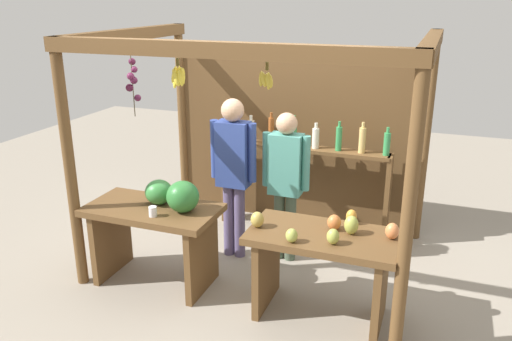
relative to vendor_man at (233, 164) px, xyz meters
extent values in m
plane|color=gray|center=(0.30, 0.04, -0.99)|extent=(12.00, 12.00, 0.00)
cylinder|color=brown|center=(-1.14, -1.00, 0.14)|extent=(0.10, 0.10, 2.27)
cylinder|color=brown|center=(1.74, -1.00, 0.14)|extent=(0.10, 0.10, 2.27)
cylinder|color=brown|center=(-1.14, 1.08, 0.14)|extent=(0.10, 0.10, 2.27)
cylinder|color=brown|center=(1.74, 1.08, 0.14)|extent=(0.10, 0.10, 2.27)
cube|color=brown|center=(0.30, -1.00, 1.21)|extent=(2.98, 0.12, 0.12)
cube|color=brown|center=(-1.14, 0.04, 1.21)|extent=(0.12, 2.18, 0.12)
cube|color=brown|center=(1.74, 0.04, 1.21)|extent=(0.12, 2.18, 0.12)
cube|color=#52381E|center=(0.30, 1.10, 0.02)|extent=(2.88, 0.04, 2.04)
cylinder|color=brown|center=(0.66, -0.91, 1.10)|extent=(0.02, 0.02, 0.06)
ellipsoid|color=gold|center=(0.69, -0.91, 0.99)|extent=(0.04, 0.07, 0.12)
ellipsoid|color=gold|center=(0.67, -0.89, 0.98)|extent=(0.05, 0.05, 0.12)
ellipsoid|color=gold|center=(0.65, -0.88, 1.00)|extent=(0.07, 0.05, 0.12)
ellipsoid|color=gold|center=(0.62, -0.91, 1.01)|extent=(0.04, 0.05, 0.12)
ellipsoid|color=gold|center=(0.65, -0.94, 1.01)|extent=(0.06, 0.05, 0.12)
ellipsoid|color=gold|center=(0.67, -0.93, 1.00)|extent=(0.05, 0.04, 0.12)
cylinder|color=brown|center=(-0.06, -0.92, 1.10)|extent=(0.02, 0.02, 0.06)
ellipsoid|color=yellow|center=(-0.02, -0.93, 1.00)|extent=(0.04, 0.06, 0.14)
ellipsoid|color=yellow|center=(-0.03, -0.90, 0.99)|extent=(0.06, 0.06, 0.14)
ellipsoid|color=yellow|center=(-0.05, -0.89, 0.99)|extent=(0.08, 0.04, 0.14)
ellipsoid|color=yellow|center=(-0.08, -0.89, 1.00)|extent=(0.07, 0.06, 0.14)
ellipsoid|color=yellow|center=(-0.10, -0.91, 1.00)|extent=(0.05, 0.07, 0.14)
ellipsoid|color=yellow|center=(-0.08, -0.93, 0.96)|extent=(0.05, 0.09, 0.14)
ellipsoid|color=yellow|center=(-0.07, -0.95, 0.99)|extent=(0.08, 0.06, 0.14)
ellipsoid|color=yellow|center=(-0.06, -0.95, 0.99)|extent=(0.07, 0.04, 0.14)
ellipsoid|color=yellow|center=(-0.03, -0.94, 0.99)|extent=(0.05, 0.06, 0.14)
cylinder|color=#4C422D|center=(-0.63, -0.69, 0.86)|extent=(0.01, 0.01, 0.55)
sphere|color=#47142D|center=(-0.64, -0.66, 1.05)|extent=(0.06, 0.06, 0.06)
sphere|color=#601E42|center=(-0.62, -0.67, 0.99)|extent=(0.06, 0.06, 0.06)
sphere|color=#601E42|center=(-0.64, -0.71, 0.93)|extent=(0.06, 0.06, 0.06)
sphere|color=#511938|center=(-0.62, -0.70, 0.90)|extent=(0.06, 0.06, 0.06)
sphere|color=#47142D|center=(-0.65, -0.71, 0.84)|extent=(0.07, 0.07, 0.07)
sphere|color=#511938|center=(-0.61, -0.67, 0.74)|extent=(0.06, 0.06, 0.06)
cube|color=brown|center=(-0.49, -0.74, -0.27)|extent=(1.21, 0.64, 0.06)
cube|color=brown|center=(-0.98, -0.74, -0.65)|extent=(0.06, 0.58, 0.70)
cube|color=brown|center=(-0.01, -0.74, -0.65)|extent=(0.06, 0.58, 0.70)
ellipsoid|color=#2D7533|center=(-0.18, -0.73, -0.09)|extent=(0.32, 0.32, 0.28)
ellipsoid|color=#38843D|center=(-0.47, -0.64, -0.12)|extent=(0.36, 0.36, 0.23)
cylinder|color=white|center=(-0.37, -0.92, -0.19)|extent=(0.07, 0.07, 0.09)
cube|color=brown|center=(1.09, -0.74, -0.27)|extent=(1.21, 0.64, 0.06)
cube|color=brown|center=(0.61, -0.74, -0.65)|extent=(0.06, 0.58, 0.70)
cube|color=brown|center=(1.58, -0.74, -0.65)|extent=(0.06, 0.58, 0.70)
ellipsoid|color=#A8B24C|center=(1.20, -0.90, -0.17)|extent=(0.10, 0.10, 0.13)
ellipsoid|color=#CC7038|center=(1.16, -0.64, -0.17)|extent=(0.12, 0.12, 0.13)
ellipsoid|color=gold|center=(1.27, -0.47, -0.17)|extent=(0.12, 0.12, 0.12)
ellipsoid|color=#A8B24C|center=(0.90, -0.98, -0.18)|extent=(0.13, 0.13, 0.11)
ellipsoid|color=#E07F47|center=(1.62, -0.65, -0.17)|extent=(0.15, 0.15, 0.13)
ellipsoid|color=#B79E47|center=(0.55, -0.81, -0.17)|extent=(0.14, 0.14, 0.13)
ellipsoid|color=#A8B24C|center=(1.30, -0.67, -0.16)|extent=(0.15, 0.15, 0.16)
cube|color=brown|center=(-0.44, 0.82, -0.49)|extent=(0.05, 0.20, 1.00)
cube|color=brown|center=(1.43, 0.82, -0.49)|extent=(0.05, 0.20, 1.00)
cube|color=brown|center=(0.49, 0.82, -0.01)|extent=(1.87, 0.22, 0.04)
cylinder|color=silver|center=(-0.38, 0.82, 0.15)|extent=(0.08, 0.08, 0.30)
cylinder|color=silver|center=(-0.38, 0.82, 0.33)|extent=(0.04, 0.04, 0.06)
cylinder|color=silver|center=(-0.13, 0.82, 0.13)|extent=(0.08, 0.08, 0.25)
cylinder|color=silver|center=(-0.13, 0.82, 0.28)|extent=(0.03, 0.03, 0.06)
cylinder|color=#994C1E|center=(0.11, 0.82, 0.15)|extent=(0.06, 0.06, 0.29)
cylinder|color=#994C1E|center=(0.11, 0.82, 0.33)|extent=(0.03, 0.03, 0.06)
cylinder|color=#338C4C|center=(0.38, 0.82, 0.15)|extent=(0.06, 0.06, 0.28)
cylinder|color=#338C4C|center=(0.38, 0.82, 0.32)|extent=(0.03, 0.03, 0.06)
cylinder|color=silver|center=(0.62, 0.82, 0.12)|extent=(0.08, 0.08, 0.22)
cylinder|color=silver|center=(0.62, 0.82, 0.26)|extent=(0.03, 0.03, 0.06)
cylinder|color=#338C4C|center=(0.88, 0.82, 0.13)|extent=(0.07, 0.07, 0.26)
cylinder|color=#338C4C|center=(0.88, 0.82, 0.29)|extent=(0.03, 0.03, 0.06)
cylinder|color=#D8B266|center=(1.12, 0.82, 0.14)|extent=(0.07, 0.07, 0.27)
cylinder|color=#D8B266|center=(1.12, 0.82, 0.31)|extent=(0.03, 0.03, 0.06)
cylinder|color=#338C4C|center=(1.38, 0.82, 0.12)|extent=(0.07, 0.07, 0.24)
cylinder|color=#338C4C|center=(1.38, 0.82, 0.27)|extent=(0.03, 0.03, 0.06)
cylinder|color=#584C73|center=(-0.06, 0.00, -0.61)|extent=(0.11, 0.11, 0.77)
cylinder|color=#584C73|center=(0.06, 0.00, -0.61)|extent=(0.11, 0.11, 0.77)
cube|color=#2D428C|center=(0.00, 0.00, 0.11)|extent=(0.32, 0.19, 0.65)
cylinder|color=#2D428C|center=(-0.20, 0.00, 0.14)|extent=(0.08, 0.08, 0.59)
cylinder|color=#2D428C|center=(0.20, 0.00, 0.14)|extent=(0.08, 0.08, 0.59)
sphere|color=tan|center=(0.00, 0.00, 0.55)|extent=(0.22, 0.22, 0.22)
cylinder|color=#485945|center=(0.45, 0.11, -0.64)|extent=(0.11, 0.11, 0.72)
cylinder|color=#485945|center=(0.57, 0.11, -0.64)|extent=(0.11, 0.11, 0.72)
cube|color=teal|center=(0.51, 0.11, 0.03)|extent=(0.32, 0.19, 0.61)
cylinder|color=teal|center=(0.31, 0.11, 0.06)|extent=(0.08, 0.08, 0.55)
cylinder|color=teal|center=(0.71, 0.11, 0.06)|extent=(0.08, 0.08, 0.55)
sphere|color=tan|center=(0.51, 0.11, 0.43)|extent=(0.21, 0.21, 0.21)
camera|label=1|loc=(1.90, -4.47, 1.59)|focal=36.24mm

